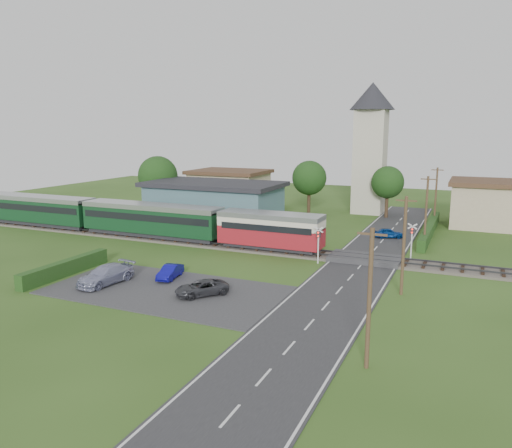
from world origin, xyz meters
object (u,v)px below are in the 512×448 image
at_px(house_east, 488,203).
at_px(pedestrian_near, 243,230).
at_px(equipment_hut, 129,214).
at_px(car_park_blue, 170,272).
at_px(house_west, 230,188).
at_px(crossing_signal_near, 318,239).
at_px(church_tower, 371,138).
at_px(car_on_road, 388,233).
at_px(train, 127,217).
at_px(crossing_signal_far, 412,236).
at_px(station_building, 214,204).
at_px(pedestrian_far, 130,220).
at_px(car_park_silver, 106,275).
at_px(car_park_dark, 202,288).

xyz_separation_m(house_east, pedestrian_near, (-23.14, -19.53, -1.54)).
xyz_separation_m(equipment_hut, house_east, (38.00, 18.80, 1.05)).
xyz_separation_m(car_park_blue, pedestrian_near, (-0.38, 13.97, 0.66)).
relative_size(house_west, crossing_signal_near, 3.30).
bearing_deg(pedestrian_near, house_west, -62.01).
distance_m(church_tower, car_on_road, 19.08).
bearing_deg(crossing_signal_near, car_on_road, 72.96).
relative_size(train, crossing_signal_far, 13.18).
height_order(house_east, crossing_signal_far, house_east).
distance_m(station_building, crossing_signal_far, 24.51).
bearing_deg(train, station_building, 57.19).
xyz_separation_m(train, pedestrian_near, (12.66, 2.47, -0.92)).
bearing_deg(car_park_blue, station_building, 99.77).
height_order(train, crossing_signal_near, train).
relative_size(pedestrian_near, pedestrian_far, 1.05).
distance_m(crossing_signal_far, pedestrian_far, 31.00).
distance_m(church_tower, car_park_silver, 43.23).
height_order(church_tower, house_east, church_tower).
relative_size(station_building, car_park_blue, 5.12).
height_order(crossing_signal_near, car_park_dark, crossing_signal_near).
height_order(crossing_signal_far, car_park_blue, crossing_signal_far).
bearing_deg(crossing_signal_near, pedestrian_near, 152.93).
height_order(equipment_hut, house_east, house_east).
height_order(station_building, pedestrian_near, station_building).
xyz_separation_m(car_park_dark, pedestrian_far, (-18.86, 16.55, 0.62)).
bearing_deg(car_park_blue, crossing_signal_far, 30.65).
relative_size(car_on_road, car_park_blue, 0.97).
bearing_deg(car_park_silver, car_on_road, 64.09).
relative_size(equipment_hut, house_west, 0.24).
relative_size(church_tower, house_west, 1.63).
distance_m(house_west, pedestrian_far, 20.64).
distance_m(equipment_hut, house_east, 42.41).
relative_size(car_park_dark, pedestrian_far, 2.43).
bearing_deg(crossing_signal_far, car_park_blue, -139.67).
xyz_separation_m(house_east, crossing_signal_far, (-6.40, -19.61, -0.66)).
height_order(crossing_signal_near, pedestrian_near, crossing_signal_near).
distance_m(car_park_dark, pedestrian_near, 17.11).
height_order(equipment_hut, car_park_blue, equipment_hut).
height_order(house_west, pedestrian_near, house_west).
bearing_deg(car_park_silver, equipment_hut, 130.93).
height_order(church_tower, pedestrian_near, church_tower).
height_order(train, car_park_blue, train).
relative_size(station_building, pedestrian_far, 10.42).
height_order(house_west, car_park_dark, house_west).
height_order(car_on_road, car_park_dark, car_park_dark).
height_order(crossing_signal_far, car_park_silver, crossing_signal_far).
relative_size(church_tower, pedestrian_near, 10.95).
height_order(station_building, car_on_road, station_building).
distance_m(car_park_blue, pedestrian_near, 13.99).
xyz_separation_m(crossing_signal_far, pedestrian_near, (-16.74, 0.08, -0.89)).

